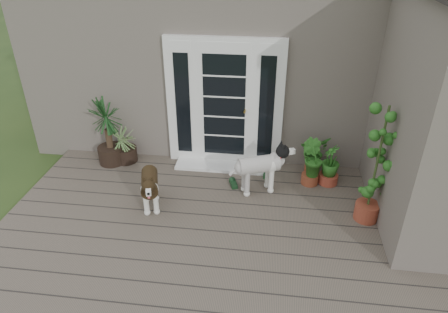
# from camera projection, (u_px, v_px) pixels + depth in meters

# --- Properties ---
(deck) EXTENTS (6.20, 4.60, 0.12)m
(deck) POSITION_uv_depth(u_px,v_px,m) (218.00, 252.00, 5.18)
(deck) COLOR #6B5B4C
(deck) RESTS_ON ground
(house_main) EXTENTS (7.40, 4.00, 3.10)m
(house_main) POSITION_uv_depth(u_px,v_px,m) (247.00, 49.00, 8.10)
(house_main) COLOR #665E54
(house_main) RESTS_ON ground
(door_unit) EXTENTS (1.90, 0.14, 2.15)m
(door_unit) POSITION_uv_depth(u_px,v_px,m) (224.00, 104.00, 6.54)
(door_unit) COLOR white
(door_unit) RESTS_ON deck
(door_step) EXTENTS (1.60, 0.40, 0.05)m
(door_step) POSITION_uv_depth(u_px,v_px,m) (223.00, 166.00, 6.88)
(door_step) COLOR white
(door_step) RESTS_ON deck
(brindle_dog) EXTENTS (0.52, 0.81, 0.63)m
(brindle_dog) POSITION_uv_depth(u_px,v_px,m) (150.00, 189.00, 5.77)
(brindle_dog) COLOR #3B2A15
(brindle_dog) RESTS_ON deck
(white_dog) EXTENTS (0.91, 0.64, 0.70)m
(white_dog) POSITION_uv_depth(u_px,v_px,m) (258.00, 172.00, 6.10)
(white_dog) COLOR white
(white_dog) RESTS_ON deck
(spider_plant) EXTENTS (0.77, 0.77, 0.69)m
(spider_plant) POSITION_uv_depth(u_px,v_px,m) (124.00, 143.00, 6.91)
(spider_plant) COLOR #96B56F
(spider_plant) RESTS_ON deck
(yucca) EXTENTS (0.89, 0.89, 1.20)m
(yucca) POSITION_uv_depth(u_px,v_px,m) (108.00, 131.00, 6.74)
(yucca) COLOR black
(yucca) RESTS_ON deck
(herb_a) EXTENTS (0.66, 0.66, 0.59)m
(herb_a) POSITION_uv_depth(u_px,v_px,m) (313.00, 157.00, 6.59)
(herb_a) COLOR #1E621C
(herb_a) RESTS_ON deck
(herb_b) EXTENTS (0.51, 0.51, 0.55)m
(herb_b) POSITION_uv_depth(u_px,v_px,m) (311.00, 168.00, 6.33)
(herb_b) COLOR #265B1A
(herb_b) RESTS_ON deck
(herb_c) EXTENTS (0.38, 0.38, 0.53)m
(herb_c) POSITION_uv_depth(u_px,v_px,m) (330.00, 169.00, 6.34)
(herb_c) COLOR #1B4B15
(herb_c) RESTS_ON deck
(sapling) EXTENTS (0.58, 0.58, 1.77)m
(sapling) POSITION_uv_depth(u_px,v_px,m) (377.00, 164.00, 5.24)
(sapling) COLOR #29601B
(sapling) RESTS_ON deck
(clog_left) EXTENTS (0.21, 0.30, 0.08)m
(clog_left) POSITION_uv_depth(u_px,v_px,m) (233.00, 183.00, 6.39)
(clog_left) COLOR black
(clog_left) RESTS_ON deck
(clog_right) EXTENTS (0.14, 0.28, 0.08)m
(clog_right) POSITION_uv_depth(u_px,v_px,m) (266.00, 173.00, 6.64)
(clog_right) COLOR #15351A
(clog_right) RESTS_ON deck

